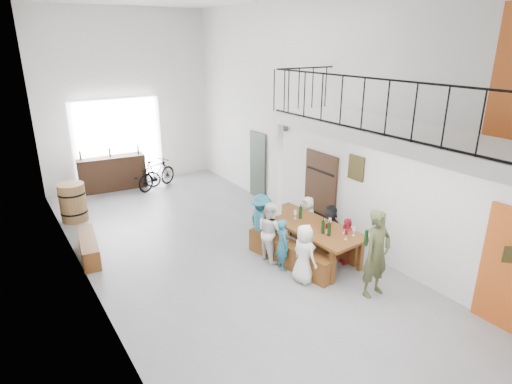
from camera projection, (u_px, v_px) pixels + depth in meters
floor at (219, 252)px, 9.70m from camera, size 12.00×12.00×0.00m
room_walls at (213, 92)px, 8.50m from camera, size 12.00×12.00×12.00m
gateway_portal at (119, 143)px, 13.71m from camera, size 2.80×0.08×2.80m
right_wall_decor at (371, 181)px, 9.02m from camera, size 0.07×8.28×5.07m
balcony at (404, 139)px, 7.24m from camera, size 1.52×5.62×4.00m
tasting_table at (309, 228)px, 9.25m from camera, size 1.23×2.59×0.79m
bench_inner at (289, 254)px, 9.07m from camera, size 0.69×2.23×0.51m
bench_wall at (325, 241)px, 9.75m from camera, size 0.46×1.92×0.44m
tableware at (325, 224)px, 8.91m from camera, size 0.53×1.45×0.35m
side_bench at (89, 247)px, 9.44m from camera, size 0.55×1.62×0.45m
oak_barrel at (73, 202)px, 11.24m from camera, size 0.69×0.69×1.02m
serving_counter at (112, 173)px, 13.58m from camera, size 2.08×0.78×1.07m
counter_bottles at (110, 152)px, 13.36m from camera, size 1.78×0.29×0.28m
guest_left_a at (304, 254)px, 8.34m from camera, size 0.41×0.61×1.21m
guest_left_b at (282, 244)px, 8.82m from camera, size 0.34×0.45×1.12m
guest_left_c at (270, 231)px, 9.17m from camera, size 0.52×0.66×1.33m
guest_left_d at (262, 222)px, 9.61m from camera, size 0.58×0.91×1.33m
guest_right_a at (346, 241)px, 9.09m from camera, size 0.37×0.64×1.03m
guest_right_b at (330, 228)px, 9.66m from camera, size 0.32×1.00×1.07m
guest_right_c at (307, 218)px, 10.18m from camera, size 0.36×0.53×1.07m
host_standing at (377, 254)px, 7.83m from camera, size 0.64×0.44×1.69m
potted_plant at (286, 212)px, 11.46m from camera, size 0.43×0.40×0.38m
bicycle_near at (136, 176)px, 13.75m from camera, size 1.65×1.18×0.82m
bicycle_far at (157, 174)px, 13.68m from camera, size 1.64×1.10×0.96m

